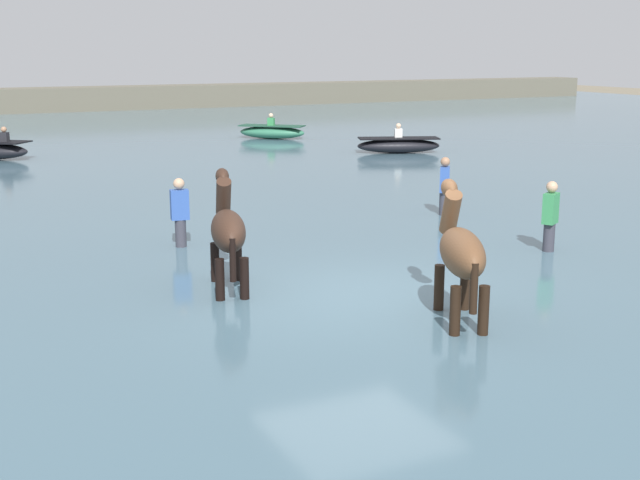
% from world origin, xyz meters
% --- Properties ---
extents(ground_plane, '(120.00, 120.00, 0.00)m').
position_xyz_m(ground_plane, '(0.00, 0.00, 0.00)').
color(ground_plane, '#756B56').
extents(water_surface, '(90.00, 90.00, 0.38)m').
position_xyz_m(water_surface, '(0.00, 10.00, 0.19)').
color(water_surface, '#476675').
rests_on(water_surface, ground).
extents(horse_lead_dark_bay, '(0.87, 1.91, 2.07)m').
position_xyz_m(horse_lead_dark_bay, '(-1.53, 1.23, 1.23)').
color(horse_lead_dark_bay, '#382319').
rests_on(horse_lead_dark_bay, ground).
extents(horse_trailing_bay, '(1.10, 1.92, 2.13)m').
position_xyz_m(horse_trailing_bay, '(0.67, -1.52, 1.26)').
color(horse_trailing_bay, brown).
rests_on(horse_trailing_bay, ground).
extents(boat_near_port, '(2.57, 2.45, 1.01)m').
position_xyz_m(boat_near_port, '(7.45, 20.46, 0.65)').
color(boat_near_port, '#337556').
rests_on(boat_near_port, water_surface).
extents(boat_distant_west, '(2.96, 1.88, 1.00)m').
position_xyz_m(boat_distant_west, '(9.50, 14.28, 0.65)').
color(boat_distant_west, black).
rests_on(boat_distant_west, water_surface).
extents(person_wading_close, '(0.38, 0.33, 1.63)m').
position_xyz_m(person_wading_close, '(4.36, 0.92, 0.87)').
color(person_wading_close, '#383842').
rests_on(person_wading_close, ground).
extents(person_onlooker_right, '(0.35, 0.38, 1.63)m').
position_xyz_m(person_onlooker_right, '(4.59, 4.48, 0.87)').
color(person_onlooker_right, '#383842').
rests_on(person_onlooker_right, ground).
extents(person_onlooker_left, '(0.35, 0.25, 1.63)m').
position_xyz_m(person_onlooker_left, '(-1.36, 4.15, 0.87)').
color(person_onlooker_left, '#383842').
rests_on(person_onlooker_left, ground).
extents(far_shoreline, '(80.00, 2.40, 1.71)m').
position_xyz_m(far_shoreline, '(0.00, 39.47, 0.85)').
color(far_shoreline, '#605B4C').
rests_on(far_shoreline, ground).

